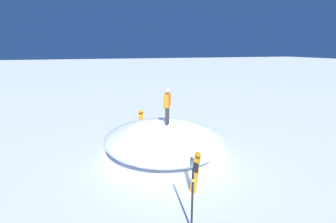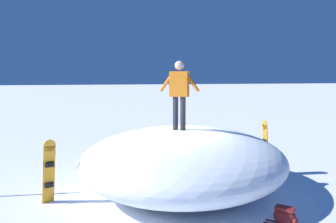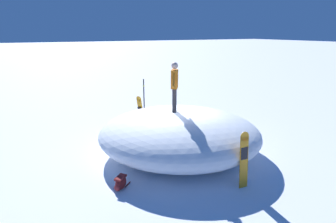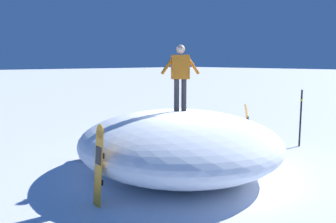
{
  "view_description": "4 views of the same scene",
  "coord_description": "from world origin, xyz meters",
  "views": [
    {
      "loc": [
        3.18,
        10.14,
        5.16
      ],
      "look_at": [
        -0.18,
        -0.41,
        2.25
      ],
      "focal_mm": 25.69,
      "sensor_mm": 36.0,
      "label": 1
    },
    {
      "loc": [
        -8.33,
        2.16,
        3.01
      ],
      "look_at": [
        0.22,
        -0.1,
        2.09
      ],
      "focal_mm": 35.84,
      "sensor_mm": 36.0,
      "label": 2
    },
    {
      "loc": [
        -4.59,
        -8.6,
        4.42
      ],
      "look_at": [
        -0.34,
        -0.26,
        1.65
      ],
      "focal_mm": 28.99,
      "sensor_mm": 36.0,
      "label": 3
    },
    {
      "loc": [
        6.82,
        -6.86,
        2.98
      ],
      "look_at": [
        -0.3,
        -0.58,
        1.63
      ],
      "focal_mm": 37.99,
      "sensor_mm": 36.0,
      "label": 4
    }
  ],
  "objects": [
    {
      "name": "backpack_near",
      "position": [
        -2.66,
        -1.78,
        0.21
      ],
      "size": [
        0.62,
        0.58,
        0.4
      ],
      "color": "maroon",
      "rests_on": "ground"
    },
    {
      "name": "snowboard_primary_upright",
      "position": [
        -0.18,
        2.91,
        0.81
      ],
      "size": [
        0.37,
        0.38,
        1.57
      ],
      "color": "orange",
      "rests_on": "ground"
    },
    {
      "name": "snowboard_secondary_upright",
      "position": [
        0.59,
        -3.25,
        0.88
      ],
      "size": [
        0.3,
        0.19,
        1.71
      ],
      "color": "orange",
      "rests_on": "ground"
    },
    {
      "name": "ground",
      "position": [
        0.0,
        0.0,
        0.0
      ],
      "size": [
        240.0,
        240.0,
        0.0
      ],
      "primitive_type": "plane",
      "color": "white"
    },
    {
      "name": "snowboarder_standing",
      "position": [
        -0.11,
        -0.31,
        2.67
      ],
      "size": [
        0.66,
        0.94,
        1.77
      ],
      "color": "black",
      "rests_on": "snow_mound"
    },
    {
      "name": "snow_mound",
      "position": [
        0.02,
        -0.47,
        0.82
      ],
      "size": [
        7.77,
        7.57,
        1.64
      ],
      "primitive_type": "ellipsoid",
      "rotation": [
        0.0,
        0.0,
        2.62
      ],
      "color": "white",
      "rests_on": "ground"
    }
  ]
}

